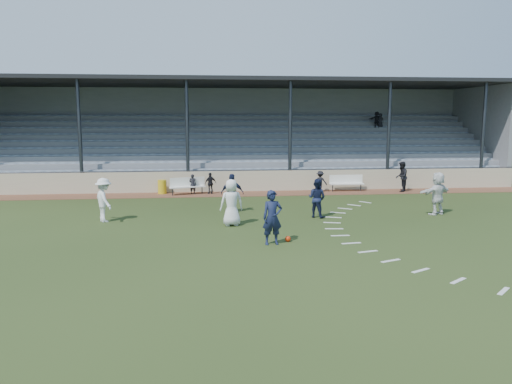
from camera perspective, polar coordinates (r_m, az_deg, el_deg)
The scene contains 19 objects.
ground at distance 18.09m, azimuth 0.85°, elevation -5.24°, with size 90.00×90.00×0.00m, color #293917.
cinder_track at distance 28.35m, azimuth -1.72°, elevation -0.21°, with size 34.00×2.00×0.02m, color brown.
retaining_wall at distance 29.31m, azimuth -1.88°, elevation 1.24°, with size 34.00×0.18×1.20m, color #C2B495.
bench_left at distance 28.29m, azimuth -7.84°, elevation 0.88°, with size 2.03×1.02×0.95m.
bench_right at distance 29.78m, azimuth 10.28°, elevation 1.20°, with size 2.01×0.48×0.95m.
trash_bin at distance 28.78m, azimuth -10.67°, elevation 0.59°, with size 0.49×0.49×0.78m, color gold.
football at distance 17.54m, azimuth 3.67°, elevation -5.36°, with size 0.20×0.20×0.20m, color red.
player_white_lead at distance 19.94m, azimuth -2.82°, elevation -1.21°, with size 0.92×0.60×1.88m, color white.
player_navy_lead at distance 16.96m, azimuth 1.88°, elevation -2.94°, with size 0.68×0.45×1.87m, color #151C3B.
player_navy_mid at distance 21.74m, azimuth 6.98°, elevation -0.70°, with size 0.82×0.64×1.69m, color #151C3B.
player_white_wing at distance 21.59m, azimuth -16.99°, elevation -0.88°, with size 1.18×0.68×1.83m, color white.
player_navy_wing at distance 22.77m, azimuth -2.72°, elevation -0.13°, with size 1.04×0.43×1.77m, color #151C3B.
player_white_back at distance 23.64m, azimuth 20.02°, elevation -0.15°, with size 1.77×0.56×1.91m, color white.
official at distance 30.27m, azimuth 16.29°, elevation 1.70°, with size 0.85×0.66×1.75m, color black.
sub_left_near at distance 28.31m, azimuth -7.24°, elevation 0.89°, with size 0.41×0.27×1.13m, color black.
sub_left_far at distance 28.34m, azimuth -5.22°, elevation 1.00°, with size 0.70×0.29×1.20m, color black.
sub_right at distance 29.17m, azimuth 7.35°, elevation 1.21°, with size 0.79×0.45×1.22m, color black.
grandstand at distance 33.84m, azimuth -2.48°, elevation 4.94°, with size 34.60×9.00×6.61m.
penalty_arc at distance 19.02m, azimuth 13.31°, elevation -4.77°, with size 3.89×14.63×0.01m.
Camera 1 is at (-2.13, -17.44, 4.29)m, focal length 35.00 mm.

